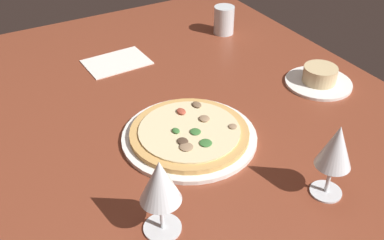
{
  "coord_description": "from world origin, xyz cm",
  "views": [
    {
      "loc": [
        75.37,
        -43.4,
        66.83
      ],
      "look_at": [
        2.37,
        -2.04,
        7.0
      ],
      "focal_mm": 41.85,
      "sensor_mm": 36.0,
      "label": 1
    }
  ],
  "objects_px": {
    "wine_glass_far": "(336,148)",
    "paper_menu": "(117,62)",
    "pizza_main": "(189,134)",
    "water_glass": "(224,22)",
    "ramekin_on_saucer": "(319,78)",
    "wine_glass_near": "(160,184)"
  },
  "relations": [
    {
      "from": "wine_glass_far",
      "to": "paper_menu",
      "type": "relative_size",
      "value": 0.89
    },
    {
      "from": "pizza_main",
      "to": "paper_menu",
      "type": "distance_m",
      "value": 0.42
    },
    {
      "from": "water_glass",
      "to": "paper_menu",
      "type": "distance_m",
      "value": 0.39
    },
    {
      "from": "ramekin_on_saucer",
      "to": "water_glass",
      "type": "bearing_deg",
      "value": -173.64
    },
    {
      "from": "wine_glass_near",
      "to": "ramekin_on_saucer",
      "type": "bearing_deg",
      "value": 112.36
    },
    {
      "from": "ramekin_on_saucer",
      "to": "wine_glass_near",
      "type": "relative_size",
      "value": 1.13
    },
    {
      "from": "ramekin_on_saucer",
      "to": "wine_glass_near",
      "type": "xyz_separation_m",
      "value": [
        0.25,
        -0.6,
        0.09
      ]
    },
    {
      "from": "pizza_main",
      "to": "water_glass",
      "type": "height_order",
      "value": "water_glass"
    },
    {
      "from": "pizza_main",
      "to": "wine_glass_far",
      "type": "relative_size",
      "value": 1.91
    },
    {
      "from": "ramekin_on_saucer",
      "to": "wine_glass_far",
      "type": "distance_m",
      "value": 0.43
    },
    {
      "from": "wine_glass_near",
      "to": "water_glass",
      "type": "relative_size",
      "value": 1.75
    },
    {
      "from": "wine_glass_far",
      "to": "wine_glass_near",
      "type": "bearing_deg",
      "value": -103.39
    },
    {
      "from": "water_glass",
      "to": "pizza_main",
      "type": "bearing_deg",
      "value": -40.45
    },
    {
      "from": "ramekin_on_saucer",
      "to": "wine_glass_near",
      "type": "distance_m",
      "value": 0.65
    },
    {
      "from": "water_glass",
      "to": "paper_menu",
      "type": "relative_size",
      "value": 0.5
    },
    {
      "from": "wine_glass_near",
      "to": "paper_menu",
      "type": "relative_size",
      "value": 0.87
    },
    {
      "from": "pizza_main",
      "to": "wine_glass_far",
      "type": "distance_m",
      "value": 0.34
    },
    {
      "from": "wine_glass_far",
      "to": "paper_menu",
      "type": "xyz_separation_m",
      "value": [
        -0.71,
        -0.16,
        -0.11
      ]
    },
    {
      "from": "wine_glass_far",
      "to": "paper_menu",
      "type": "distance_m",
      "value": 0.73
    },
    {
      "from": "wine_glass_far",
      "to": "water_glass",
      "type": "xyz_separation_m",
      "value": [
        -0.73,
        0.23,
        -0.07
      ]
    },
    {
      "from": "paper_menu",
      "to": "pizza_main",
      "type": "bearing_deg",
      "value": -1.26
    },
    {
      "from": "pizza_main",
      "to": "ramekin_on_saucer",
      "type": "height_order",
      "value": "ramekin_on_saucer"
    }
  ]
}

